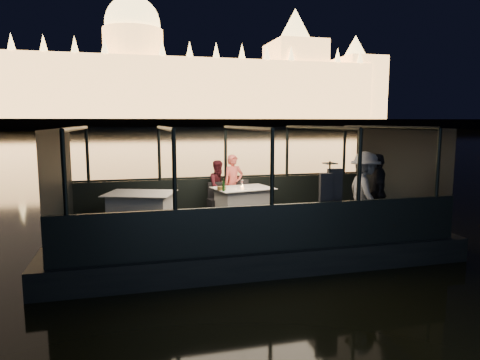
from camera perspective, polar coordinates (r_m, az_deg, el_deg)
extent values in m
plane|color=black|center=(89.55, -12.82, 5.69)|extent=(500.00, 500.00, 0.00)
cube|color=black|center=(10.23, 0.56, -8.93)|extent=(8.60, 4.40, 1.00)
cube|color=black|center=(10.11, 0.57, -6.32)|extent=(8.00, 4.00, 0.04)
cube|color=black|center=(11.91, -1.91, -1.85)|extent=(8.00, 0.08, 0.90)
cube|color=black|center=(8.13, 4.23, -6.41)|extent=(8.00, 0.08, 0.90)
cube|color=#423D33|center=(219.49, -13.83, 7.03)|extent=(400.00, 140.00, 6.00)
cube|color=silver|center=(11.00, 0.40, -3.00)|extent=(1.63, 1.32, 0.77)
cube|color=silver|center=(10.23, -13.12, -4.03)|extent=(1.81, 1.55, 0.81)
cube|color=black|center=(11.29, -3.20, -2.40)|extent=(0.46, 0.46, 0.84)
cube|color=black|center=(11.45, 0.34, -2.24)|extent=(0.48, 0.48, 0.88)
imported|color=#F46558|center=(11.61, -0.87, -0.60)|extent=(0.63, 0.49, 1.56)
imported|color=#3F1119|center=(11.53, -2.81, -0.67)|extent=(0.83, 0.74, 1.42)
imported|color=silver|center=(9.67, 16.27, -2.01)|extent=(0.82, 1.25, 1.81)
imported|color=black|center=(10.06, 17.75, -1.70)|extent=(0.82, 1.11, 1.75)
cylinder|color=#133312|center=(10.37, -2.21, -0.69)|extent=(0.08, 0.08, 0.30)
cylinder|color=brown|center=(10.60, -2.45, -1.11)|extent=(0.28, 0.28, 0.09)
cylinder|color=#FF963F|center=(10.69, 0.32, -1.03)|extent=(0.07, 0.07, 0.08)
cylinder|color=silver|center=(10.65, 1.19, -1.24)|extent=(0.23, 0.23, 0.01)
cylinder|color=silver|center=(10.79, -2.58, -1.13)|extent=(0.26, 0.26, 0.02)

